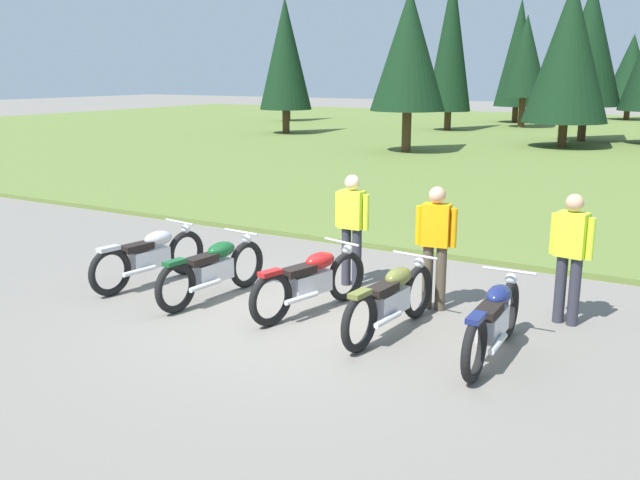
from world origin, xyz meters
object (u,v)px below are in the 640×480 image
motorcycle_british_green (214,269)px  rider_in_hivis_vest (352,224)px  rider_checking_bike (436,241)px  motorcycle_red (311,281)px  rider_with_back_turned (571,251)px  motorcycle_silver (150,256)px  motorcycle_navy (494,320)px  motorcycle_olive (391,299)px

motorcycle_british_green → rider_in_hivis_vest: size_ratio=1.26×
rider_checking_bike → motorcycle_british_green: bearing=-157.5°
motorcycle_red → rider_with_back_turned: bearing=23.1°
rider_in_hivis_vest → rider_with_back_turned: bearing=-0.9°
motorcycle_silver → rider_with_back_turned: 5.93m
motorcycle_british_green → rider_with_back_turned: (4.46, 1.50, 0.51)m
motorcycle_navy → rider_in_hivis_vest: rider_in_hivis_vest is taller
rider_with_back_turned → rider_in_hivis_vest: 3.11m
motorcycle_red → rider_checking_bike: 1.72m
motorcycle_silver → motorcycle_british_green: bearing=-3.1°
motorcycle_olive → motorcycle_red: bearing=172.5°
motorcycle_red → rider_with_back_turned: size_ratio=1.24×
motorcycle_silver → rider_in_hivis_vest: size_ratio=1.25×
motorcycle_red → rider_in_hivis_vest: rider_in_hivis_vest is taller
motorcycle_silver → motorcycle_olive: bearing=-0.2°
motorcycle_olive → rider_checking_bike: (0.11, 1.11, 0.51)m
motorcycle_british_green → motorcycle_navy: same height
rider_with_back_turned → rider_in_hivis_vest: size_ratio=1.00×
motorcycle_british_green → rider_in_hivis_vest: rider_in_hivis_vest is taller
motorcycle_silver → rider_in_hivis_vest: bearing=29.4°
rider_checking_bike → rider_in_hivis_vest: bearing=165.3°
rider_in_hivis_vest → motorcycle_navy: bearing=-31.1°
motorcycle_red → motorcycle_navy: same height
motorcycle_silver → motorcycle_olive: size_ratio=1.00×
motorcycle_british_green → rider_in_hivis_vest: (1.36, 1.55, 0.51)m
motorcycle_silver → rider_with_back_turned: size_ratio=1.25×
motorcycle_olive → motorcycle_navy: 1.30m
motorcycle_british_green → rider_checking_bike: rider_checking_bike is taller
motorcycle_british_green → motorcycle_red: same height
motorcycle_british_green → motorcycle_olive: same height
motorcycle_silver → motorcycle_navy: (5.26, -0.11, 0.00)m
motorcycle_silver → motorcycle_british_green: same height
rider_with_back_turned → motorcycle_silver: bearing=-166.0°
motorcycle_british_green → rider_checking_bike: 3.09m
motorcycle_navy → motorcycle_red: bearing=174.1°
motorcycle_british_green → motorcycle_red: 1.48m
motorcycle_silver → rider_checking_bike: bearing=15.0°
motorcycle_silver → motorcycle_british_green: size_ratio=1.00×
rider_checking_bike → rider_in_hivis_vest: same height
rider_with_back_turned → rider_in_hivis_vest: (-3.11, 0.05, 0.00)m
rider_with_back_turned → motorcycle_navy: bearing=-106.9°
motorcycle_olive → rider_with_back_turned: (1.76, 1.44, 0.51)m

